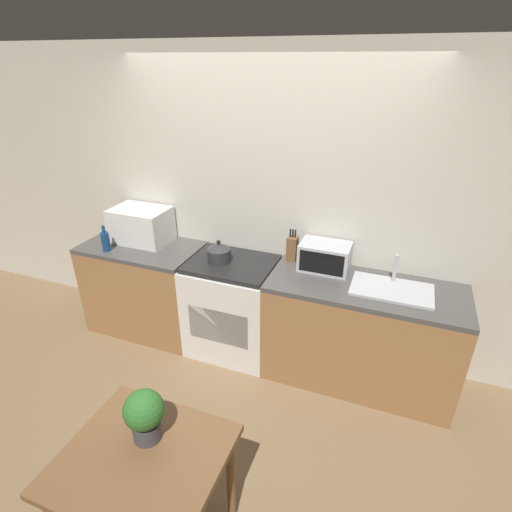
{
  "coord_description": "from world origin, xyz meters",
  "views": [
    {
      "loc": [
        1.08,
        -2.09,
        2.46
      ],
      "look_at": [
        0.06,
        0.56,
        1.05
      ],
      "focal_mm": 28.0,
      "sensor_mm": 36.0,
      "label": 1
    }
  ],
  "objects_px": {
    "kettle": "(219,252)",
    "toaster_oven": "(325,257)",
    "stove_range": "(233,306)",
    "dining_table": "(144,471)",
    "microwave": "(141,225)",
    "bottle": "(106,241)"
  },
  "relations": [
    {
      "from": "toaster_oven",
      "to": "dining_table",
      "type": "height_order",
      "value": "toaster_oven"
    },
    {
      "from": "dining_table",
      "to": "microwave",
      "type": "bearing_deg",
      "value": 124.43
    },
    {
      "from": "microwave",
      "to": "toaster_oven",
      "type": "height_order",
      "value": "microwave"
    },
    {
      "from": "stove_range",
      "to": "bottle",
      "type": "relative_size",
      "value": 3.74
    },
    {
      "from": "microwave",
      "to": "dining_table",
      "type": "height_order",
      "value": "microwave"
    },
    {
      "from": "kettle",
      "to": "microwave",
      "type": "height_order",
      "value": "microwave"
    },
    {
      "from": "kettle",
      "to": "dining_table",
      "type": "distance_m",
      "value": 1.8
    },
    {
      "from": "stove_range",
      "to": "kettle",
      "type": "distance_m",
      "value": 0.55
    },
    {
      "from": "kettle",
      "to": "toaster_oven",
      "type": "xyz_separation_m",
      "value": [
        0.87,
        0.18,
        0.03
      ]
    },
    {
      "from": "bottle",
      "to": "stove_range",
      "type": "bearing_deg",
      "value": 9.59
    },
    {
      "from": "stove_range",
      "to": "dining_table",
      "type": "distance_m",
      "value": 1.77
    },
    {
      "from": "stove_range",
      "to": "kettle",
      "type": "relative_size",
      "value": 4.44
    },
    {
      "from": "toaster_oven",
      "to": "kettle",
      "type": "bearing_deg",
      "value": -168.57
    },
    {
      "from": "toaster_oven",
      "to": "dining_table",
      "type": "xyz_separation_m",
      "value": [
        -0.47,
        -1.89,
        -0.39
      ]
    },
    {
      "from": "stove_range",
      "to": "toaster_oven",
      "type": "bearing_deg",
      "value": 11.59
    },
    {
      "from": "bottle",
      "to": "toaster_oven",
      "type": "xyz_separation_m",
      "value": [
        1.91,
        0.35,
        0.02
      ]
    },
    {
      "from": "kettle",
      "to": "toaster_oven",
      "type": "relative_size",
      "value": 0.5
    },
    {
      "from": "stove_range",
      "to": "bottle",
      "type": "xyz_separation_m",
      "value": [
        -1.14,
        -0.19,
        0.55
      ]
    },
    {
      "from": "kettle",
      "to": "dining_table",
      "type": "xyz_separation_m",
      "value": [
        0.4,
        -1.72,
        -0.36
      ]
    },
    {
      "from": "dining_table",
      "to": "toaster_oven",
      "type": "bearing_deg",
      "value": 76.09
    },
    {
      "from": "stove_range",
      "to": "toaster_oven",
      "type": "height_order",
      "value": "toaster_oven"
    },
    {
      "from": "stove_range",
      "to": "dining_table",
      "type": "height_order",
      "value": "stove_range"
    }
  ]
}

